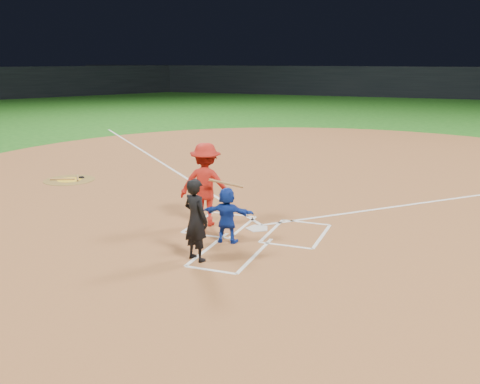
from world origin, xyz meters
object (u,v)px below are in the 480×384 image
(catcher, at_px, (227,215))
(on_deck_circle, at_px, (69,180))
(batter_at_plate, at_px, (206,185))
(home_plate, at_px, (257,228))
(umpire, at_px, (196,220))

(catcher, bearing_deg, on_deck_circle, -33.21)
(catcher, xyz_separation_m, batter_at_plate, (-0.98, 1.02, 0.39))
(home_plate, relative_size, on_deck_circle, 0.35)
(catcher, bearing_deg, umpire, 76.28)
(on_deck_circle, bearing_deg, catcher, -27.77)
(catcher, relative_size, batter_at_plate, 0.62)
(home_plate, bearing_deg, umpire, 78.14)
(home_plate, xyz_separation_m, on_deck_circle, (-7.72, 2.74, -0.00))
(on_deck_circle, bearing_deg, umpire, -35.36)
(home_plate, xyz_separation_m, catcher, (-0.32, -1.15, 0.63))
(on_deck_circle, height_order, umpire, umpire)
(home_plate, bearing_deg, batter_at_plate, 5.67)
(on_deck_circle, distance_m, catcher, 8.39)
(home_plate, height_order, batter_at_plate, batter_at_plate)
(home_plate, bearing_deg, on_deck_circle, -19.57)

